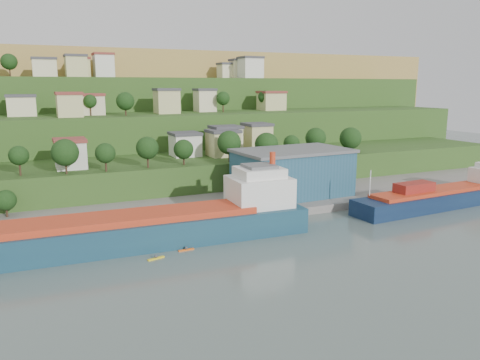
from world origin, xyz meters
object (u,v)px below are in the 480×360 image
warehouse (292,172)px  kayak_orange (186,249)px  cargo_ship_near (141,230)px  cargo_ship_far (444,198)px

warehouse → kayak_orange: (-39.16, -25.74, -8.20)m
cargo_ship_near → kayak_orange: cargo_ship_near is taller
kayak_orange → cargo_ship_far: bearing=1.4°
cargo_ship_near → cargo_ship_far: (81.54, -2.33, -0.80)m
cargo_ship_far → warehouse: bearing=145.8°
cargo_ship_far → kayak_orange: cargo_ship_far is taller
warehouse → kayak_orange: bearing=-149.7°
warehouse → cargo_ship_near: bearing=-161.1°
kayak_orange → cargo_ship_near: bearing=133.7°
cargo_ship_near → cargo_ship_far: bearing=0.4°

